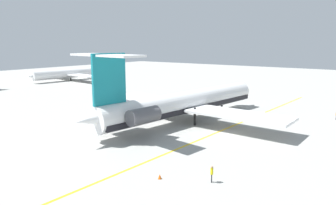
{
  "coord_description": "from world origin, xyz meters",
  "views": [
    {
      "loc": [
        -43.56,
        -21.62,
        14.34
      ],
      "look_at": [
        4.49,
        14.19,
        3.03
      ],
      "focal_mm": 33.97,
      "sensor_mm": 36.0,
      "label": 1
    }
  ],
  "objects_px": {
    "ground_crew_near_tail": "(212,172)",
    "airliner_mid_right": "(68,73)",
    "main_jetliner": "(181,103)",
    "safety_cone_nose": "(160,176)"
  },
  "relations": [
    {
      "from": "ground_crew_near_tail",
      "to": "safety_cone_nose",
      "type": "xyz_separation_m",
      "value": [
        -2.58,
        4.85,
        -0.89
      ]
    },
    {
      "from": "ground_crew_near_tail",
      "to": "safety_cone_nose",
      "type": "distance_m",
      "value": 5.57
    },
    {
      "from": "airliner_mid_right",
      "to": "ground_crew_near_tail",
      "type": "bearing_deg",
      "value": 67.51
    },
    {
      "from": "airliner_mid_right",
      "to": "ground_crew_near_tail",
      "type": "relative_size",
      "value": 17.16
    },
    {
      "from": "safety_cone_nose",
      "to": "ground_crew_near_tail",
      "type": "bearing_deg",
      "value": -62.02
    },
    {
      "from": "ground_crew_near_tail",
      "to": "airliner_mid_right",
      "type": "bearing_deg",
      "value": 125.22
    },
    {
      "from": "airliner_mid_right",
      "to": "ground_crew_near_tail",
      "type": "xyz_separation_m",
      "value": [
        -47.29,
        -88.83,
        -1.61
      ]
    },
    {
      "from": "main_jetliner",
      "to": "safety_cone_nose",
      "type": "distance_m",
      "value": 25.2
    },
    {
      "from": "ground_crew_near_tail",
      "to": "safety_cone_nose",
      "type": "bearing_deg",
      "value": -178.77
    },
    {
      "from": "safety_cone_nose",
      "to": "main_jetliner",
      "type": "bearing_deg",
      "value": 29.27
    }
  ]
}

